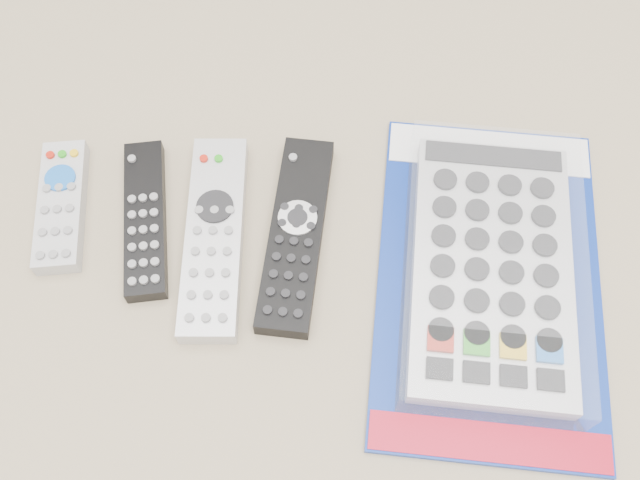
{
  "coord_description": "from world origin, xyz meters",
  "views": [
    {
      "loc": [
        0.03,
        -0.33,
        0.65
      ],
      "look_at": [
        0.04,
        0.0,
        0.01
      ],
      "focal_mm": 40.0,
      "sensor_mm": 36.0,
      "label": 1
    }
  ],
  "objects_px": {
    "remote_small_grey": "(61,206)",
    "jumbo_remote_packaged": "(492,267)",
    "remote_large_black": "(296,234)",
    "remote_slim_black": "(145,219)",
    "remote_silver_dvd": "(214,236)"
  },
  "relations": [
    {
      "from": "remote_small_grey",
      "to": "jumbo_remote_packaged",
      "type": "height_order",
      "value": "jumbo_remote_packaged"
    },
    {
      "from": "remote_small_grey",
      "to": "remote_large_black",
      "type": "xyz_separation_m",
      "value": [
        0.24,
        -0.04,
        0.0
      ]
    },
    {
      "from": "remote_large_black",
      "to": "jumbo_remote_packaged",
      "type": "distance_m",
      "value": 0.2
    },
    {
      "from": "remote_small_grey",
      "to": "jumbo_remote_packaged",
      "type": "distance_m",
      "value": 0.44
    },
    {
      "from": "remote_slim_black",
      "to": "remote_large_black",
      "type": "relative_size",
      "value": 0.82
    },
    {
      "from": "remote_large_black",
      "to": "remote_small_grey",
      "type": "bearing_deg",
      "value": 179.13
    },
    {
      "from": "remote_slim_black",
      "to": "remote_silver_dvd",
      "type": "xyz_separation_m",
      "value": [
        0.07,
        -0.02,
        0.0
      ]
    },
    {
      "from": "remote_small_grey",
      "to": "remote_silver_dvd",
      "type": "height_order",
      "value": "remote_silver_dvd"
    },
    {
      "from": "remote_silver_dvd",
      "to": "remote_large_black",
      "type": "xyz_separation_m",
      "value": [
        0.08,
        0.0,
        -0.0
      ]
    },
    {
      "from": "jumbo_remote_packaged",
      "to": "remote_large_black",
      "type": "bearing_deg",
      "value": 173.91
    },
    {
      "from": "remote_slim_black",
      "to": "remote_large_black",
      "type": "distance_m",
      "value": 0.16
    },
    {
      "from": "remote_large_black",
      "to": "jumbo_remote_packaged",
      "type": "xyz_separation_m",
      "value": [
        0.19,
        -0.04,
        0.01
      ]
    },
    {
      "from": "remote_small_grey",
      "to": "remote_slim_black",
      "type": "relative_size",
      "value": 0.83
    },
    {
      "from": "remote_large_black",
      "to": "jumbo_remote_packaged",
      "type": "height_order",
      "value": "jumbo_remote_packaged"
    },
    {
      "from": "remote_silver_dvd",
      "to": "remote_large_black",
      "type": "relative_size",
      "value": 1.01
    }
  ]
}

